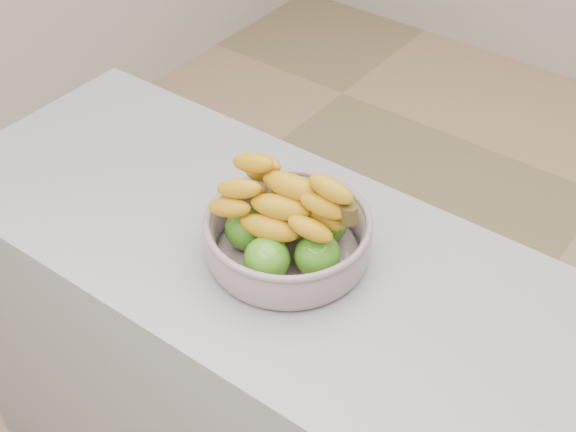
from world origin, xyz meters
name	(u,v)px	position (x,y,z in m)	size (l,w,h in m)	color
ground	(456,404)	(0.00, 0.00, 0.00)	(4.00, 4.00, 0.00)	tan
fruit_bowl	(288,232)	(-0.21, -0.55, 0.96)	(0.32, 0.32, 0.20)	#A4B6C5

